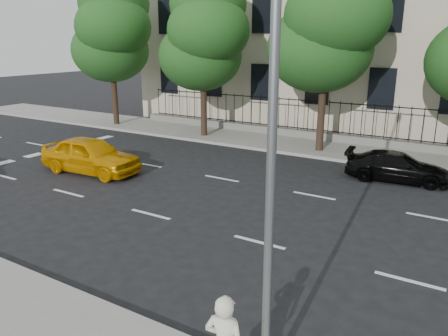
% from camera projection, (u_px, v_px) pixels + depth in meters
% --- Properties ---
extents(ground, '(120.00, 120.00, 0.00)m').
position_uv_depth(ground, '(212.00, 283.00, 10.34)').
color(ground, black).
rests_on(ground, ground).
extents(far_sidewalk, '(60.00, 4.00, 0.15)m').
position_uv_depth(far_sidewalk, '(363.00, 153.00, 21.82)').
color(far_sidewalk, gray).
rests_on(far_sidewalk, ground).
extents(lane_markings, '(49.60, 4.62, 0.01)m').
position_uv_depth(lane_markings, '(290.00, 216.00, 14.24)').
color(lane_markings, silver).
rests_on(lane_markings, ground).
extents(crosswalk, '(0.50, 12.10, 0.01)m').
position_uv_depth(crosswalk, '(19.00, 159.00, 21.06)').
color(crosswalk, silver).
rests_on(crosswalk, ground).
extents(iron_fence, '(30.00, 0.50, 2.20)m').
position_uv_depth(iron_fence, '(372.00, 136.00, 23.05)').
color(iron_fence, slate).
rests_on(iron_fence, far_sidewalk).
extents(street_light, '(0.25, 3.32, 8.05)m').
position_uv_depth(street_light, '(290.00, 68.00, 6.20)').
color(street_light, slate).
rests_on(street_light, near_sidewalk).
extents(tree_a, '(5.71, 5.31, 9.39)m').
position_uv_depth(tree_a, '(112.00, 30.00, 27.50)').
color(tree_a, '#382619').
rests_on(tree_a, far_sidewalk).
extents(tree_b, '(5.53, 5.12, 8.97)m').
position_uv_depth(tree_b, '(205.00, 34.00, 24.11)').
color(tree_b, '#382619').
rests_on(tree_b, far_sidewalk).
extents(tree_c, '(5.89, 5.50, 9.80)m').
position_uv_depth(tree_c, '(329.00, 20.00, 20.47)').
color(tree_c, '#382619').
rests_on(tree_c, far_sidewalk).
extents(yellow_taxi, '(4.66, 2.15, 1.55)m').
position_uv_depth(yellow_taxi, '(91.00, 155.00, 18.71)').
color(yellow_taxi, orange).
rests_on(yellow_taxi, ground).
extents(black_sedan, '(4.24, 2.14, 1.18)m').
position_uv_depth(black_sedan, '(397.00, 167.00, 17.65)').
color(black_sedan, black).
rests_on(black_sedan, ground).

